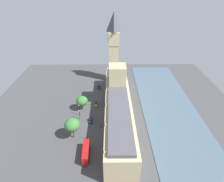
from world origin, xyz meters
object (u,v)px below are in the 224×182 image
object	(u,v)px
parliament_building	(118,104)
car_dark_green_opposite_hall	(99,87)
car_yellow_cab_kerbside	(96,104)
street_lamp_slot_10	(79,113)
plane_tree_leading	(72,125)
pedestrian_far_end	(101,126)
double_decker_bus_trailing	(86,152)
street_lamp_by_river_gate	(79,108)
car_blue_midblock	(91,120)
pedestrian_corner	(103,98)
plane_tree_near_tower	(82,101)
pedestrian_under_trees	(101,144)
clock_tower	(114,47)

from	to	relation	value
parliament_building	car_dark_green_opposite_hall	xyz separation A→B (m)	(12.01, -30.18, -6.65)
car_yellow_cab_kerbside	street_lamp_slot_10	world-z (taller)	street_lamp_slot_10
plane_tree_leading	pedestrian_far_end	bearing A→B (deg)	-150.61
car_dark_green_opposite_hall	car_yellow_cab_kerbside	distance (m)	20.65
double_decker_bus_trailing	street_lamp_by_river_gate	bearing A→B (deg)	101.22
car_blue_midblock	street_lamp_slot_10	distance (m)	7.32
pedestrian_corner	plane_tree_near_tower	xyz separation A→B (m)	(11.43, 10.83, 5.31)
plane_tree_leading	street_lamp_by_river_gate	distance (m)	17.03
car_yellow_cab_kerbside	car_blue_midblock	world-z (taller)	same
pedestrian_corner	plane_tree_leading	xyz separation A→B (m)	(12.83, 32.87, 7.20)
parliament_building	pedestrian_far_end	world-z (taller)	parliament_building
car_dark_green_opposite_hall	pedestrian_under_trees	world-z (taller)	car_dark_green_opposite_hall
plane_tree_leading	parliament_building	bearing A→B (deg)	-142.03
car_blue_midblock	pedestrian_corner	bearing A→B (deg)	-105.51
pedestrian_under_trees	plane_tree_leading	size ratio (longest dim) A/B	0.15
double_decker_bus_trailing	plane_tree_leading	world-z (taller)	plane_tree_leading
pedestrian_far_end	clock_tower	bearing A→B (deg)	-42.36
car_yellow_cab_kerbside	plane_tree_leading	xyz separation A→B (m)	(9.03, 26.38, 6.99)
pedestrian_under_trees	plane_tree_leading	bearing A→B (deg)	13.76
street_lamp_slot_10	double_decker_bus_trailing	bearing A→B (deg)	104.25
pedestrian_far_end	car_dark_green_opposite_hall	bearing A→B (deg)	-29.86
street_lamp_by_river_gate	street_lamp_slot_10	bearing A→B (deg)	97.67
pedestrian_far_end	pedestrian_corner	bearing A→B (deg)	-34.65
car_dark_green_opposite_hall	plane_tree_leading	bearing A→B (deg)	74.58
pedestrian_under_trees	double_decker_bus_trailing	bearing A→B (deg)	77.46
car_yellow_cab_kerbside	pedestrian_far_end	xyz separation A→B (m)	(-3.63, 19.25, -0.15)
car_yellow_cab_kerbside	street_lamp_by_river_gate	world-z (taller)	street_lamp_by_river_gate
pedestrian_far_end	pedestrian_under_trees	world-z (taller)	pedestrian_under_trees
parliament_building	pedestrian_far_end	size ratio (longest dim) A/B	47.15
pedestrian_corner	street_lamp_slot_10	size ratio (longest dim) A/B	0.26
pedestrian_under_trees	street_lamp_slot_10	bearing A→B (deg)	-22.14
parliament_building	street_lamp_slot_10	size ratio (longest dim) A/B	13.33
car_yellow_cab_kerbside	plane_tree_leading	world-z (taller)	plane_tree_leading
parliament_building	clock_tower	size ratio (longest dim) A/B	1.57
parliament_building	pedestrian_under_trees	bearing A→B (deg)	69.42
car_blue_midblock	plane_tree_near_tower	size ratio (longest dim) A/B	0.47
car_yellow_cab_kerbside	plane_tree_near_tower	size ratio (longest dim) A/B	0.47
pedestrian_under_trees	pedestrian_far_end	bearing A→B (deg)	-52.63
pedestrian_corner	street_lamp_by_river_gate	distance (m)	20.72
plane_tree_near_tower	street_lamp_slot_10	xyz separation A→B (m)	(0.48, 8.48, -1.91)
parliament_building	plane_tree_near_tower	world-z (taller)	parliament_building
parliament_building	car_blue_midblock	size ratio (longest dim) A/B	18.73
pedestrian_under_trees	pedestrian_corner	size ratio (longest dim) A/B	1.10
clock_tower	car_yellow_cab_kerbside	xyz separation A→B (m)	(11.04, 32.88, -24.48)
car_yellow_cab_kerbside	plane_tree_near_tower	bearing A→B (deg)	30.80
double_decker_bus_trailing	car_blue_midblock	bearing A→B (deg)	87.63
pedestrian_corner	plane_tree_leading	bearing A→B (deg)	-0.69
car_yellow_cab_kerbside	double_decker_bus_trailing	xyz separation A→B (m)	(1.90, 37.30, 1.75)
pedestrian_far_end	pedestrian_under_trees	size ratio (longest dim) A/B	0.98
car_yellow_cab_kerbside	plane_tree_leading	distance (m)	28.75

